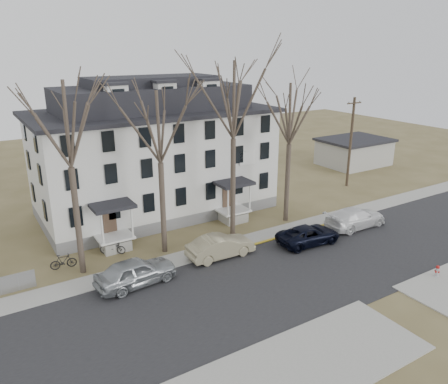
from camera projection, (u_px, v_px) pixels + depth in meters
ground at (305, 292)px, 27.00m from camera, size 120.00×120.00×0.00m
main_road at (284, 278)px, 28.61m from camera, size 120.00×10.00×0.04m
far_sidewalk at (234, 245)px, 33.45m from camera, size 120.00×2.00×0.08m
yellow_curb at (292, 235)px, 35.22m from camera, size 14.00×0.25×0.06m
boarding_house at (155, 154)px, 38.76m from camera, size 20.80×12.36×12.05m
distant_building at (354, 152)px, 55.57m from camera, size 8.50×6.50×3.35m
tree_far_left at (66, 118)px, 26.12m from camera, size 8.40×8.40×13.72m
tree_mid_left at (159, 122)px, 29.35m from camera, size 7.80×7.80×12.74m
tree_center at (234, 95)px, 31.87m from camera, size 9.00×9.00×14.70m
tree_mid_right at (291, 110)px, 35.09m from camera, size 7.80×7.80×12.74m
utility_pole_far at (351, 141)px, 45.96m from camera, size 2.00×0.28×9.50m
car_silver at (136, 272)px, 27.54m from camera, size 5.38×2.57×1.77m
car_tan at (221, 247)px, 31.20m from camera, size 5.00×1.82×1.64m
car_navy at (308, 235)px, 33.38m from camera, size 5.22×2.70×1.41m
car_white at (355, 218)px, 36.38m from camera, size 5.72×2.34×1.66m
bicycle_left at (113, 248)px, 31.73m from camera, size 1.94×1.61×1.00m
bicycle_right at (63, 262)px, 29.64m from camera, size 1.79×0.70×1.05m
fire_hydrant at (437, 271)px, 28.63m from camera, size 0.35×0.33×0.84m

